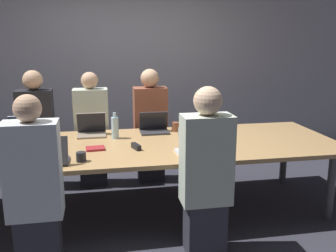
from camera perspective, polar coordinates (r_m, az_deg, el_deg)
name	(u,v)px	position (r m, az deg, el deg)	size (l,w,h in m)	color
ground_plane	(145,211)	(4.00, -3.48, -12.78)	(24.00, 24.00, 0.00)	#2D2D38
curtain_wall	(127,63)	(5.57, -6.25, 9.55)	(12.00, 0.06, 2.80)	#9999A3
conference_table	(144,149)	(3.76, -3.62, -3.46)	(3.93, 1.33, 0.73)	tan
laptop_near_midright	(197,147)	(3.39, 4.41, -3.15)	(0.36, 0.27, 0.27)	silver
person_near_midright	(206,175)	(3.05, 5.82, -7.44)	(0.40, 0.24, 1.40)	#2D2D38
laptop_near_left	(47,157)	(3.28, -17.90, -4.45)	(0.35, 0.25, 0.25)	#333338
person_near_left	(34,189)	(2.98, -19.68, -9.05)	(0.40, 0.24, 1.37)	#2D2D38
cup_near_left	(81,157)	(3.29, -13.10, -4.59)	(0.08, 0.08, 0.08)	#232328
laptop_far_midleft	(92,129)	(4.13, -11.58, -0.44)	(0.31, 0.25, 0.25)	gray
person_far_midleft	(92,131)	(4.58, -11.51, -0.80)	(0.40, 0.24, 1.37)	#2D2D38
bottle_far_midleft	(115,127)	(3.95, -8.08, -0.21)	(0.08, 0.08, 0.28)	#ADD1E0
laptop_far_left	(25,132)	(4.18, -21.00, -0.89)	(0.31, 0.25, 0.25)	silver
person_far_left	(37,132)	(4.66, -19.35, -0.80)	(0.40, 0.24, 1.40)	#2D2D38
cup_far_left	(48,136)	(4.07, -17.87, -1.41)	(0.08, 0.08, 0.09)	white
laptop_far_center	(154,126)	(4.18, -2.13, -0.06)	(0.32, 0.23, 0.23)	#333338
person_far_center	(150,127)	(4.62, -2.71, -0.20)	(0.40, 0.24, 1.40)	#2D2D38
cup_far_center	(175,127)	(4.23, 1.13, -0.12)	(0.08, 0.08, 0.10)	brown
stapler	(136,147)	(3.57, -4.89, -3.13)	(0.09, 0.16, 0.05)	black
notebook	(95,148)	(3.62, -11.02, -3.38)	(0.18, 0.15, 0.02)	maroon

